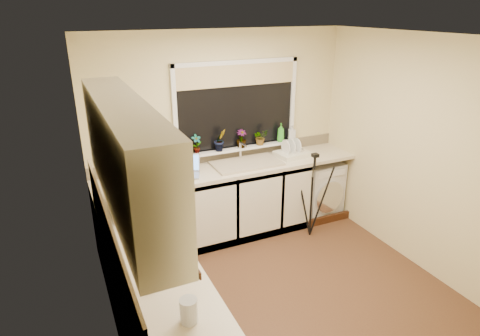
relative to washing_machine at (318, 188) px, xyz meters
name	(u,v)px	position (x,y,z in m)	size (l,w,h in m)	color
floor	(279,288)	(-1.29, -1.22, -0.38)	(3.20, 3.20, 0.00)	#513720
ceiling	(290,37)	(-1.29, -1.22, 2.07)	(3.20, 3.20, 0.00)	white
wall_back	(221,134)	(-1.29, 0.28, 0.85)	(3.20, 3.20, 0.00)	beige
wall_front	(410,265)	(-1.29, -2.72, 0.85)	(3.20, 3.20, 0.00)	beige
wall_left	(101,211)	(-2.89, -1.22, 0.85)	(3.00, 3.00, 0.00)	beige
wall_right	(414,153)	(0.31, -1.22, 0.85)	(3.00, 3.00, 0.00)	beige
base_cabinet_back	(207,208)	(-1.61, -0.02, 0.05)	(2.55, 0.60, 0.86)	silver
base_cabinet_left	(158,309)	(-2.59, -1.52, 0.05)	(0.54, 2.40, 0.86)	silver
worktop_back	(231,169)	(-1.29, -0.02, 0.50)	(3.20, 0.60, 0.04)	beige
worktop_left	(153,261)	(-2.59, -1.52, 0.50)	(0.60, 2.40, 0.04)	beige
upper_cabinet	(126,155)	(-2.73, -1.67, 1.42)	(0.28, 1.90, 0.70)	silver
splashback_left	(110,242)	(-2.88, -1.52, 0.75)	(0.02, 2.40, 0.45)	beige
splashback_back	(222,154)	(-1.29, 0.26, 0.59)	(3.20, 0.02, 0.14)	beige
window_glass	(237,107)	(-1.09, 0.26, 1.17)	(1.50, 0.02, 1.00)	black
window_blind	(237,75)	(-1.09, 0.24, 1.55)	(1.50, 0.02, 0.25)	tan
windowsill	(239,148)	(-1.09, 0.21, 0.66)	(1.60, 0.14, 0.03)	white
sink	(247,163)	(-1.09, -0.02, 0.54)	(0.82, 0.46, 0.03)	tan
faucet	(240,151)	(-1.09, 0.16, 0.64)	(0.03, 0.03, 0.24)	silver
washing_machine	(318,188)	(0.00, 0.00, 0.00)	(0.53, 0.51, 0.75)	silver
laptop	(186,169)	(-1.84, -0.01, 0.58)	(0.38, 0.38, 0.21)	gray
kettle	(146,215)	(-2.52, -1.00, 0.62)	(0.15, 0.15, 0.19)	white
dish_rack	(292,154)	(-0.43, 0.00, 0.56)	(0.41, 0.31, 0.06)	silver
tripod	(312,196)	(-0.42, -0.47, 0.16)	(0.52, 0.52, 1.08)	black
glass_jug	(189,311)	(-2.55, -2.27, 0.60)	(0.11, 0.11, 0.16)	silver
steel_jar	(143,240)	(-2.62, -1.33, 0.58)	(0.08, 0.08, 0.12)	white
microwave	(131,193)	(-2.56, -0.60, 0.68)	(0.55, 0.37, 0.30)	white
plant_a	(197,144)	(-1.64, 0.20, 0.79)	(0.12, 0.08, 0.23)	#999999
plant_b	(220,140)	(-1.35, 0.17, 0.81)	(0.15, 0.12, 0.27)	#999999
plant_c	(241,139)	(-1.06, 0.19, 0.79)	(0.12, 0.12, 0.22)	#999999
plant_d	(260,137)	(-0.80, 0.18, 0.77)	(0.18, 0.15, 0.20)	#999999
soap_bottle_green	(281,132)	(-0.50, 0.19, 0.80)	(0.09, 0.09, 0.24)	green
soap_bottle_clear	(292,132)	(-0.33, 0.20, 0.77)	(0.09, 0.09, 0.19)	#999999
cup_back	(300,152)	(-0.33, -0.02, 0.57)	(0.11, 0.11, 0.08)	beige
cup_left	(155,278)	(-2.65, -1.83, 0.57)	(0.11, 0.11, 0.10)	beige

